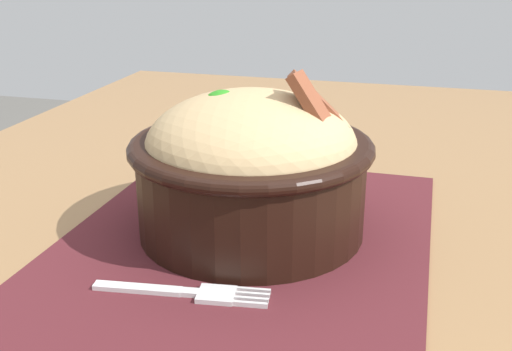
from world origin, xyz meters
TOP-DOWN VIEW (x-y plane):
  - table at (0.00, 0.00)m, footprint 1.33×0.81m
  - placemat at (-0.01, 0.00)m, footprint 0.38×0.30m
  - bowl at (-0.03, 0.00)m, footprint 0.20×0.20m
  - fork at (0.09, -0.01)m, footprint 0.03×0.13m

SIDE VIEW (x-z plane):
  - table at x=0.00m, z-range 0.28..1.00m
  - placemat at x=-0.01m, z-range 0.72..0.72m
  - fork at x=0.09m, z-range 0.72..0.72m
  - bowl at x=-0.03m, z-range 0.71..0.85m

